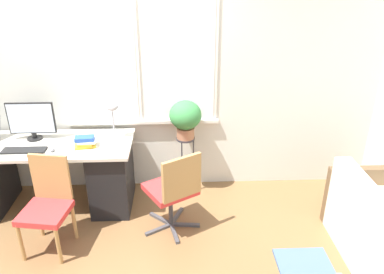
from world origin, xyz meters
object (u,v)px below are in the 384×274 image
(monitor, at_px, (31,120))
(desk_chair_wooden, at_px, (47,203))
(mouse, at_px, (52,150))
(potted_plant, at_px, (185,117))
(office_chair_swivel, at_px, (174,190))
(book_stack, at_px, (86,142))
(keyboard, at_px, (24,150))
(desk_lamp, at_px, (112,113))
(plant_stand, at_px, (186,148))
(folding_stool, at_px, (304,268))

(monitor, distance_m, desk_chair_wooden, 0.98)
(mouse, distance_m, potted_plant, 1.40)
(mouse, height_order, desk_chair_wooden, desk_chair_wooden)
(office_chair_swivel, relative_size, potted_plant, 2.09)
(book_stack, bearing_deg, keyboard, -172.49)
(desk_lamp, relative_size, office_chair_swivel, 0.45)
(book_stack, distance_m, plant_stand, 1.09)
(desk_lamp, bearing_deg, keyboard, -162.16)
(keyboard, relative_size, potted_plant, 1.00)
(desk_lamp, height_order, book_stack, desk_lamp)
(keyboard, xyz_separation_m, book_stack, (0.60, 0.08, 0.05))
(monitor, xyz_separation_m, mouse, (0.27, -0.30, -0.20))
(keyboard, xyz_separation_m, folding_stool, (2.45, -1.31, -0.37))
(monitor, xyz_separation_m, desk_lamp, (0.85, -0.01, 0.07))
(plant_stand, distance_m, folding_stool, 1.89)
(mouse, height_order, potted_plant, potted_plant)
(folding_stool, bearing_deg, book_stack, 143.10)
(keyboard, bearing_deg, mouse, -2.92)
(mouse, relative_size, book_stack, 0.31)
(monitor, height_order, mouse, monitor)
(mouse, height_order, book_stack, book_stack)
(monitor, height_order, office_chair_swivel, monitor)
(book_stack, xyz_separation_m, plant_stand, (1.02, 0.29, -0.23))
(plant_stand, bearing_deg, mouse, -163.87)
(mouse, bearing_deg, folding_stool, -30.94)
(desk_chair_wooden, relative_size, plant_stand, 1.27)
(keyboard, height_order, mouse, mouse)
(book_stack, relative_size, plant_stand, 0.32)
(monitor, height_order, folding_stool, monitor)
(desk_lamp, xyz_separation_m, book_stack, (-0.26, -0.20, -0.23))
(keyboard, height_order, potted_plant, potted_plant)
(monitor, xyz_separation_m, folding_stool, (2.44, -1.60, -0.57))
(monitor, xyz_separation_m, book_stack, (0.58, -0.21, -0.16))
(keyboard, height_order, desk_lamp, desk_lamp)
(monitor, bearing_deg, folding_stool, -33.27)
(monitor, distance_m, potted_plant, 1.61)
(book_stack, bearing_deg, desk_lamp, 37.08)
(mouse, bearing_deg, plant_stand, 16.13)
(monitor, height_order, potted_plant, monitor)
(potted_plant, bearing_deg, mouse, -163.87)
(office_chair_swivel, bearing_deg, monitor, -53.37)
(folding_stool, bearing_deg, potted_plant, 116.30)
(monitor, height_order, desk_chair_wooden, monitor)
(potted_plant, bearing_deg, book_stack, -164.00)
(potted_plant, relative_size, folding_stool, 0.95)
(office_chair_swivel, distance_m, plant_stand, 0.71)
(mouse, bearing_deg, desk_lamp, 26.84)
(keyboard, height_order, folding_stool, keyboard)
(desk_chair_wooden, xyz_separation_m, folding_stool, (2.12, -0.83, -0.06))
(book_stack, bearing_deg, monitor, 160.40)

